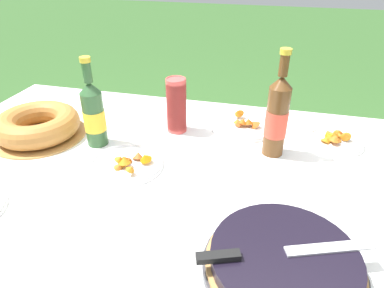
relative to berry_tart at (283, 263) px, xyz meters
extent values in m
cube|color=#A87A47|center=(-0.39, 0.27, -0.05)|extent=(1.65, 1.14, 0.03)
cylinder|color=#A87A47|center=(-1.15, 0.78, -0.38)|extent=(0.06, 0.06, 0.63)
cylinder|color=#A87A47|center=(0.38, 0.78, -0.38)|extent=(0.06, 0.06, 0.63)
cube|color=white|center=(-0.39, 0.27, -0.03)|extent=(1.66, 1.15, 0.00)
cube|color=white|center=(-0.39, 0.84, -0.08)|extent=(1.66, 0.00, 0.10)
cylinder|color=#38383D|center=(0.00, 0.00, -0.02)|extent=(0.34, 0.34, 0.02)
cylinder|color=#B78447|center=(0.00, 0.00, 0.00)|extent=(0.33, 0.33, 0.01)
cylinder|color=black|center=(0.00, 0.00, 0.02)|extent=(0.31, 0.31, 0.03)
cube|color=silver|center=(0.09, 0.03, 0.03)|extent=(0.19, 0.09, 0.00)
cube|color=black|center=(-0.13, -0.05, 0.04)|extent=(0.09, 0.05, 0.01)
cylinder|color=#B78447|center=(-0.87, 0.39, -0.02)|extent=(0.33, 0.33, 0.01)
torus|color=#AD7033|center=(-0.87, 0.39, 0.02)|extent=(0.30, 0.30, 0.08)
cylinder|color=#E04C47|center=(-0.40, 0.56, 0.02)|extent=(0.07, 0.07, 0.09)
cylinder|color=#E04C47|center=(-0.40, 0.56, 0.03)|extent=(0.07, 0.07, 0.09)
cylinder|color=#E04C47|center=(-0.40, 0.56, 0.05)|extent=(0.07, 0.07, 0.09)
cylinder|color=#E04C47|center=(-0.40, 0.56, 0.06)|extent=(0.07, 0.07, 0.09)
cylinder|color=#E04C47|center=(-0.40, 0.56, 0.07)|extent=(0.07, 0.07, 0.09)
cylinder|color=#E04C47|center=(-0.40, 0.56, 0.08)|extent=(0.07, 0.07, 0.09)
cylinder|color=#E04C47|center=(-0.40, 0.56, 0.10)|extent=(0.07, 0.07, 0.09)
cylinder|color=#E04C47|center=(-0.40, 0.56, 0.11)|extent=(0.07, 0.07, 0.09)
cylinder|color=#E04C47|center=(-0.40, 0.56, 0.12)|extent=(0.07, 0.07, 0.09)
torus|color=#E04C47|center=(-0.40, 0.56, 0.17)|extent=(0.07, 0.07, 0.01)
cylinder|color=#2D562D|center=(-0.64, 0.40, 0.07)|extent=(0.07, 0.07, 0.19)
cylinder|color=yellow|center=(-0.64, 0.40, 0.06)|extent=(0.07, 0.07, 0.07)
cone|color=#2D562D|center=(-0.64, 0.40, 0.18)|extent=(0.07, 0.07, 0.04)
cylinder|color=#2D562D|center=(-0.64, 0.40, 0.23)|extent=(0.03, 0.03, 0.06)
cylinder|color=gold|center=(-0.64, 0.40, 0.27)|extent=(0.03, 0.03, 0.02)
cylinder|color=brown|center=(-0.04, 0.48, 0.09)|extent=(0.07, 0.07, 0.23)
cylinder|color=#E54C38|center=(-0.04, 0.48, 0.08)|extent=(0.07, 0.07, 0.09)
cone|color=brown|center=(-0.04, 0.48, 0.22)|extent=(0.07, 0.07, 0.04)
cylinder|color=brown|center=(-0.04, 0.48, 0.27)|extent=(0.03, 0.03, 0.07)
cylinder|color=gold|center=(-0.04, 0.48, 0.31)|extent=(0.03, 0.03, 0.02)
cylinder|color=white|center=(-0.16, 0.64, -0.02)|extent=(0.24, 0.24, 0.01)
torus|color=white|center=(-0.16, 0.64, -0.01)|extent=(0.23, 0.23, 0.01)
cone|color=#A6470B|center=(-0.14, 0.64, 0.00)|extent=(0.05, 0.05, 0.03)
cone|color=#B65F13|center=(-0.19, 0.69, 0.01)|extent=(0.04, 0.05, 0.04)
cone|color=#B7571D|center=(-0.12, 0.63, 0.00)|extent=(0.06, 0.06, 0.05)
cone|color=#B4521E|center=(-0.17, 0.63, 0.00)|extent=(0.05, 0.05, 0.03)
cone|color=#AA5312|center=(-0.16, 0.63, 0.00)|extent=(0.05, 0.05, 0.03)
cone|color=#B1681A|center=(-0.18, 0.64, 0.00)|extent=(0.04, 0.04, 0.02)
cylinder|color=white|center=(0.16, 0.60, -0.02)|extent=(0.19, 0.19, 0.01)
torus|color=white|center=(0.16, 0.60, -0.01)|extent=(0.19, 0.19, 0.01)
cone|color=#BD5210|center=(0.18, 0.64, -0.01)|extent=(0.04, 0.05, 0.04)
cone|color=#CB601E|center=(0.14, 0.63, 0.00)|extent=(0.04, 0.04, 0.04)
cone|color=orange|center=(0.13, 0.59, -0.01)|extent=(0.04, 0.05, 0.04)
cone|color=#BE621A|center=(0.18, 0.63, -0.01)|extent=(0.04, 0.04, 0.04)
cone|color=#C67920|center=(0.16, 0.61, 0.00)|extent=(0.06, 0.06, 0.04)
cone|color=#B36114|center=(0.17, 0.60, -0.01)|extent=(0.04, 0.04, 0.02)
cone|color=#BA6A18|center=(0.20, 0.61, 0.01)|extent=(0.04, 0.05, 0.04)
cone|color=#C26F0C|center=(0.14, 0.61, 0.00)|extent=(0.04, 0.04, 0.04)
cone|color=#CD611B|center=(0.16, 0.57, 0.01)|extent=(0.04, 0.04, 0.03)
cone|color=#A6460A|center=(0.16, 0.61, 0.00)|extent=(0.04, 0.04, 0.04)
cone|color=orange|center=(0.14, 0.59, -0.01)|extent=(0.03, 0.03, 0.03)
cylinder|color=white|center=(-0.48, 0.29, -0.02)|extent=(0.23, 0.23, 0.01)
torus|color=white|center=(-0.48, 0.29, -0.01)|extent=(0.23, 0.23, 0.01)
cone|color=#B94F13|center=(-0.48, 0.29, 0.00)|extent=(0.04, 0.05, 0.03)
cone|color=orange|center=(-0.44, 0.24, 0.01)|extent=(0.03, 0.03, 0.03)
cone|color=#CB770B|center=(-0.42, 0.31, 0.00)|extent=(0.06, 0.06, 0.03)
cone|color=#AB560B|center=(-0.49, 0.27, -0.01)|extent=(0.04, 0.04, 0.03)
cone|color=#BA6620|center=(-0.49, 0.26, -0.01)|extent=(0.04, 0.03, 0.03)
cone|color=#B3490F|center=(-0.49, 0.30, -0.01)|extent=(0.04, 0.05, 0.04)
cone|color=#AA4E1D|center=(-0.46, 0.33, -0.01)|extent=(0.05, 0.06, 0.04)
cone|color=#BE7416|center=(-0.50, 0.28, 0.00)|extent=(0.04, 0.04, 0.03)
cone|color=#C97314|center=(-0.48, 0.27, 0.01)|extent=(0.05, 0.05, 0.03)
camera|label=1|loc=(-0.07, -0.52, 0.58)|focal=32.00mm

